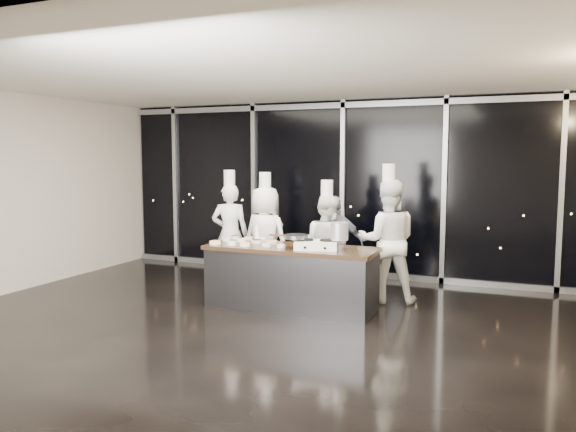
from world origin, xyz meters
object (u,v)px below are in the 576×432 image
Objects in this scene: demo_counter at (291,277)px; chef_right at (388,240)px; frying_pan at (295,237)px; chef_center at (327,244)px; stove at (317,245)px; guest at (335,244)px; stock_pot at (339,231)px; chef_far_left at (230,233)px; chef_left at (265,238)px.

chef_right reaches higher than demo_counter.
chef_center reaches higher than frying_pan.
guest is (-0.16, 1.34, -0.19)m from stove.
chef_center is 1.17× the size of guest.
stove is at bearing -2.62° from frying_pan.
frying_pan is (0.13, -0.14, 0.61)m from demo_counter.
demo_counter is 10.14× the size of stock_pot.
chef_center is at bearing 158.40° from chef_far_left.
stock_pot is at bearing 159.71° from chef_left.
demo_counter is at bearing 119.04° from frying_pan.
chef_center reaches higher than stock_pot.
chef_left is (0.74, -0.17, -0.02)m from chef_far_left.
demo_counter is 1.59× the size of guest.
stock_pot is 1.82m from chef_left.
chef_right reaches higher than guest.
guest reaches higher than frying_pan.
chef_right is (1.06, 1.06, -0.14)m from frying_pan.
chef_left reaches higher than stove.
frying_pan is at bearing 29.10° from chef_right.
chef_left is 2.01m from chef_right.
frying_pan is 0.33× the size of chef_center.
frying_pan is 0.31× the size of chef_left.
stove is 1.08× the size of frying_pan.
demo_counter is 4.09× the size of frying_pan.
frying_pan is 1.51m from chef_right.
chef_right is (1.19, 0.91, 0.48)m from demo_counter.
guest is at bearing 166.85° from chef_far_left.
demo_counter is 1.32m from guest.
chef_far_left is at bearing 14.80° from chef_center.
demo_counter is at bearing 126.72° from chef_far_left.
chef_far_left reaches higher than chef_left.
chef_left is (-1.24, 0.98, -0.10)m from stove.
chef_left is (-0.81, 0.89, 0.41)m from demo_counter.
frying_pan is at bearing 125.43° from chef_far_left.
chef_center is (0.08, 1.13, -0.26)m from frying_pan.
frying_pan is 1.41m from chef_left.
chef_left reaches higher than stock_pot.
frying_pan is 1.43m from guest.
chef_far_left is (-1.69, 1.21, -0.19)m from frying_pan.
frying_pan reaches higher than demo_counter.
demo_counter is 1.02m from stock_pot.
chef_left is at bearing -14.99° from chef_right.
chef_right is at bearing 37.43° from demo_counter.
chef_center is at bearing -19.72° from chef_right.
guest is 1.00m from chef_right.
chef_left is at bearing 128.96° from stove.
chef_center is (-0.52, 1.02, -0.36)m from stock_pot.
chef_left is (-0.94, 1.03, -0.21)m from frying_pan.
guest is (0.13, 1.39, -0.29)m from frying_pan.
chef_left is 0.93× the size of chef_right.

